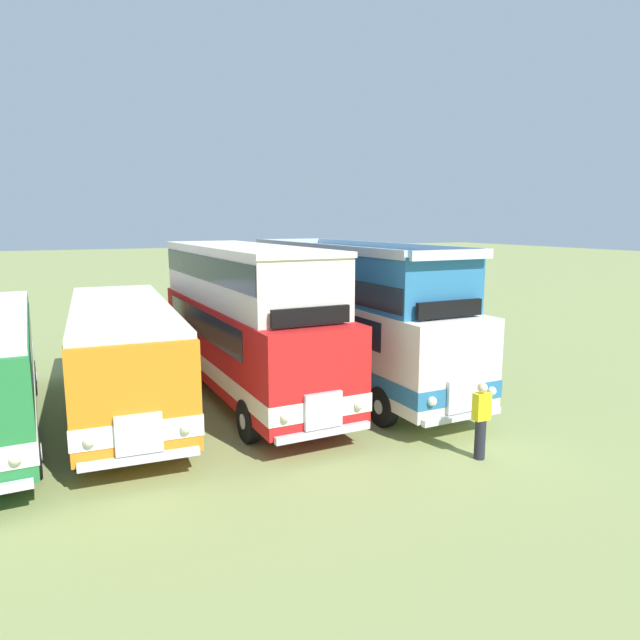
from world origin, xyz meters
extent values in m
sphere|color=#EAEACC|center=(4.51, -5.19, 1.10)|extent=(0.22, 0.22, 0.22)
cylinder|color=black|center=(4.71, -3.53, 0.52)|extent=(0.32, 1.05, 1.04)
cylinder|color=silver|center=(4.86, -3.52, 0.52)|extent=(0.03, 0.36, 0.36)
cylinder|color=black|center=(4.49, 2.78, 0.52)|extent=(0.32, 1.05, 1.04)
cylinder|color=silver|center=(4.64, 2.79, 0.52)|extent=(0.03, 0.36, 0.36)
cube|color=orange|center=(6.89, -0.03, 1.70)|extent=(3.02, 9.80, 2.30)
cube|color=white|center=(6.89, -0.03, 1.10)|extent=(3.07, 9.84, 0.44)
cube|color=#19232D|center=(6.91, 0.37, 2.30)|extent=(2.92, 7.41, 0.76)
cube|color=#19232D|center=(6.63, -4.80, 2.35)|extent=(2.20, 0.22, 0.90)
cube|color=silver|center=(6.62, -4.91, 1.10)|extent=(0.91, 0.17, 0.80)
cube|color=silver|center=(6.62, -4.94, 0.60)|extent=(2.30, 0.27, 0.16)
sphere|color=#EAEACC|center=(7.52, -4.97, 1.10)|extent=(0.22, 0.22, 0.22)
sphere|color=#EAEACC|center=(5.72, -4.87, 1.10)|extent=(0.22, 0.22, 0.22)
cube|color=white|center=(6.89, -0.03, 2.92)|extent=(2.96, 9.40, 0.14)
cylinder|color=black|center=(7.86, -3.33, 0.52)|extent=(0.34, 1.05, 1.04)
cylinder|color=silver|center=(8.01, -3.33, 0.52)|extent=(0.04, 0.36, 0.36)
cylinder|color=black|center=(5.56, -3.20, 0.52)|extent=(0.34, 1.05, 1.04)
cylinder|color=silver|center=(5.41, -3.19, 0.52)|extent=(0.04, 0.36, 0.36)
cylinder|color=black|center=(8.20, 2.94, 0.52)|extent=(0.34, 1.05, 1.04)
cylinder|color=silver|center=(8.35, 2.93, 0.52)|extent=(0.04, 0.36, 0.36)
cylinder|color=black|center=(5.91, 3.07, 0.52)|extent=(0.34, 1.05, 1.04)
cylinder|color=silver|center=(5.76, 3.08, 0.52)|extent=(0.04, 0.36, 0.36)
cube|color=red|center=(10.33, -0.27, 1.70)|extent=(2.77, 9.76, 2.30)
cube|color=silver|center=(10.33, -0.27, 1.10)|extent=(2.81, 9.80, 0.44)
cube|color=#19232D|center=(10.32, 0.13, 2.30)|extent=(2.73, 7.36, 0.76)
cube|color=#19232D|center=(10.47, -5.05, 2.35)|extent=(2.20, 0.16, 0.90)
cube|color=silver|center=(10.47, -5.16, 1.10)|extent=(0.90, 0.14, 0.80)
cube|color=silver|center=(10.47, -5.19, 0.60)|extent=(2.30, 0.20, 0.16)
sphere|color=#EAEACC|center=(11.37, -5.15, 1.10)|extent=(0.22, 0.22, 0.22)
sphere|color=#EAEACC|center=(9.57, -5.20, 1.10)|extent=(0.22, 0.22, 0.22)
cube|color=silver|center=(10.33, -0.02, 3.60)|extent=(2.64, 8.85, 1.50)
cube|color=silver|center=(10.33, -0.02, 4.42)|extent=(2.70, 8.96, 0.14)
cube|color=#19232D|center=(10.33, -0.02, 3.90)|extent=(2.68, 8.76, 0.68)
cube|color=black|center=(10.45, -4.56, 3.10)|extent=(1.90, 0.17, 0.40)
cylinder|color=black|center=(11.57, -3.48, 0.52)|extent=(0.31, 1.05, 1.04)
cylinder|color=silver|center=(11.72, -3.48, 0.52)|extent=(0.03, 0.36, 0.36)
cylinder|color=black|center=(9.27, -3.55, 0.52)|extent=(0.31, 1.05, 1.04)
cylinder|color=silver|center=(9.12, -3.55, 0.52)|extent=(0.03, 0.36, 0.36)
cylinder|color=black|center=(11.40, 2.81, 0.52)|extent=(0.31, 1.05, 1.04)
cylinder|color=silver|center=(11.55, 2.81, 0.52)|extent=(0.03, 0.36, 0.36)
cylinder|color=black|center=(9.10, 2.74, 0.52)|extent=(0.31, 1.05, 1.04)
cylinder|color=silver|center=(8.95, 2.74, 0.52)|extent=(0.03, 0.36, 0.36)
cube|color=silver|center=(13.78, -0.21, 1.70)|extent=(2.76, 10.76, 2.30)
cube|color=teal|center=(13.78, -0.21, 1.10)|extent=(2.80, 10.81, 0.44)
cube|color=#19232D|center=(13.77, 0.19, 2.30)|extent=(2.73, 8.37, 0.76)
cube|color=#19232D|center=(13.91, -5.50, 2.35)|extent=(2.20, 0.15, 0.90)
cube|color=silver|center=(13.91, -5.61, 1.10)|extent=(0.90, 0.14, 0.80)
cube|color=silver|center=(13.91, -5.64, 0.60)|extent=(2.30, 0.20, 0.16)
sphere|color=#EAEACC|center=(14.81, -5.60, 1.10)|extent=(0.22, 0.22, 0.22)
sphere|color=#EAEACC|center=(13.01, -5.64, 1.10)|extent=(0.22, 0.22, 0.22)
cube|color=teal|center=(13.77, 0.04, 3.60)|extent=(2.64, 9.86, 1.50)
cube|color=silver|center=(13.90, -5.06, 4.40)|extent=(2.40, 0.16, 0.24)
cube|color=silver|center=(13.66, 4.44, 4.40)|extent=(2.40, 0.16, 0.24)
cube|color=silver|center=(14.97, 0.07, 4.40)|extent=(0.34, 9.81, 0.24)
cube|color=silver|center=(12.57, 0.01, 4.40)|extent=(0.34, 9.81, 0.24)
cube|color=#19232D|center=(13.77, 0.04, 3.30)|extent=(2.68, 9.76, 0.64)
cube|color=black|center=(13.89, -5.01, 3.10)|extent=(1.90, 0.17, 0.40)
cylinder|color=black|center=(15.02, -3.93, 0.52)|extent=(0.31, 1.05, 1.04)
cylinder|color=silver|center=(15.17, -3.93, 0.52)|extent=(0.03, 0.36, 0.36)
cylinder|color=black|center=(12.72, -3.99, 0.52)|extent=(0.31, 1.05, 1.04)
cylinder|color=silver|center=(12.57, -3.99, 0.52)|extent=(0.03, 0.36, 0.36)
cylinder|color=black|center=(14.84, 3.37, 0.52)|extent=(0.31, 1.05, 1.04)
cylinder|color=silver|center=(14.99, 3.37, 0.52)|extent=(0.03, 0.36, 0.36)
cylinder|color=black|center=(12.54, 3.31, 0.52)|extent=(0.31, 1.05, 1.04)
cylinder|color=silver|center=(12.39, 3.31, 0.52)|extent=(0.03, 0.36, 0.36)
cylinder|color=#23232D|center=(13.58, -6.65, 0.45)|extent=(0.24, 0.24, 0.90)
cube|color=yellow|center=(13.58, -6.65, 1.20)|extent=(0.36, 0.22, 0.60)
sphere|color=beige|center=(13.58, -6.65, 1.62)|extent=(0.22, 0.22, 0.22)
camera|label=1|loc=(5.37, -15.89, 5.17)|focal=31.89mm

